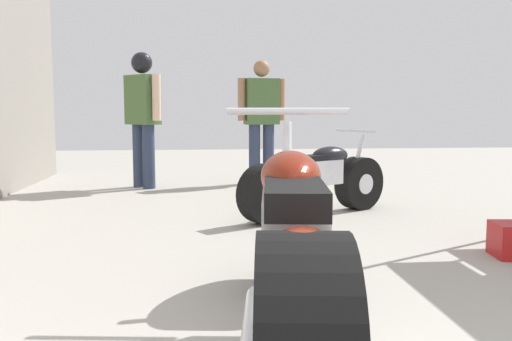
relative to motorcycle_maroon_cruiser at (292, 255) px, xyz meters
name	(u,v)px	position (x,y,z in m)	size (l,w,h in m)	color
ground_plane	(255,230)	(0.08, 2.34, -0.41)	(18.97, 18.97, 0.00)	#A8A399
motorcycle_maroon_cruiser	(292,255)	(0.00, 0.00, 0.00)	(0.67, 2.17, 1.01)	black
motorcycle_black_naked	(313,181)	(0.68, 2.87, -0.08)	(1.56, 1.06, 0.81)	black
mechanic_in_blue	(262,114)	(0.46, 5.29, 0.53)	(0.67, 0.32, 1.66)	#2D3851
mechanic_with_helmet	(143,107)	(-1.10, 4.99, 0.62)	(0.54, 0.57, 1.72)	#2D3851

